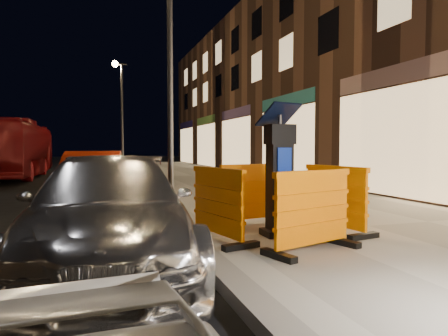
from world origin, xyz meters
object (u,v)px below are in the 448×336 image
object	(u,v)px
parking_kiosk	(279,174)
bus_doubledecker	(15,178)
car_silver	(111,264)
barrier_bldgside	(335,199)
barrier_front	(313,211)
barrier_kerbside	(218,204)
car_red	(93,202)
barrier_back	(255,194)

from	to	relation	value
parking_kiosk	bus_doubledecker	world-z (taller)	parking_kiosk
parking_kiosk	car_silver	distance (m)	2.64
barrier_bldgside	car_silver	bearing A→B (deg)	83.89
barrier_front	barrier_kerbside	bearing A→B (deg)	118.10
parking_kiosk	car_red	bearing A→B (deg)	102.51
barrier_back	car_silver	bearing A→B (deg)	-162.91
barrier_bldgside	barrier_kerbside	bearing A→B (deg)	80.10
barrier_front	car_red	bearing A→B (deg)	94.39
barrier_front	barrier_bldgside	bearing A→B (deg)	28.10
bus_doubledecker	barrier_kerbside	bearing A→B (deg)	-70.94
barrier_back	car_red	world-z (taller)	barrier_back
barrier_back	barrier_bldgside	distance (m)	1.34
car_red	bus_doubledecker	xyz separation A→B (m)	(-3.53, 9.92, 0.00)
barrier_kerbside	bus_doubledecker	distance (m)	16.55
barrier_back	barrier_kerbside	distance (m)	1.34
barrier_kerbside	car_silver	size ratio (longest dim) A/B	0.28
car_red	barrier_front	bearing A→B (deg)	-63.10
parking_kiosk	barrier_back	distance (m)	1.03
parking_kiosk	barrier_back	world-z (taller)	parking_kiosk
barrier_front	barrier_bldgside	distance (m)	1.34
barrier_bldgside	car_red	world-z (taller)	barrier_bldgside
barrier_kerbside	car_red	world-z (taller)	barrier_kerbside
barrier_kerbside	car_red	distance (m)	6.05
barrier_back	bus_doubledecker	size ratio (longest dim) A/B	0.14
car_silver	barrier_kerbside	bearing A→B (deg)	13.11
barrier_kerbside	barrier_bldgside	xyz separation A→B (m)	(1.90, 0.00, 0.00)
car_silver	bus_doubledecker	xyz separation A→B (m)	(-3.75, 15.92, 0.00)
barrier_front	car_silver	distance (m)	2.60
car_silver	barrier_bldgside	bearing A→B (deg)	8.22
barrier_front	car_silver	world-z (taller)	barrier_front
barrier_front	barrier_back	distance (m)	1.90
car_silver	car_red	distance (m)	6.00
parking_kiosk	barrier_bldgside	xyz separation A→B (m)	(0.95, -0.00, -0.40)
barrier_front	car_silver	bearing A→B (deg)	146.26
barrier_front	barrier_bldgside	size ratio (longest dim) A/B	1.00
car_silver	car_red	xyz separation A→B (m)	(-0.22, 6.00, 0.00)
barrier_front	barrier_kerbside	distance (m)	1.34
barrier_bldgside	bus_doubledecker	xyz separation A→B (m)	(-7.10, 15.70, -0.66)
barrier_back	car_red	xyz separation A→B (m)	(-2.62, 4.83, -0.66)
parking_kiosk	car_silver	size ratio (longest dim) A/B	0.39
barrier_bldgside	car_silver	distance (m)	3.43
barrier_kerbside	car_silver	bearing A→B (deg)	84.78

